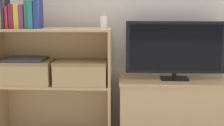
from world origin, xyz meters
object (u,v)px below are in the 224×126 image
at_px(tv, 175,49).
at_px(laptop, 26,59).
at_px(book_navy, 38,12).
at_px(baby_monitor, 104,22).
at_px(book_mustard, 19,16).
at_px(book_plum, 24,17).
at_px(storage_basket_left, 27,71).
at_px(tv_stand, 173,109).
at_px(book_crimson, 9,17).
at_px(book_tan, 3,13).
at_px(book_forest, 28,14).
at_px(book_teal, 33,15).
at_px(book_charcoal, 6,13).
at_px(storage_basket_right, 81,71).
at_px(book_maroon, 13,16).

relative_size(tv, laptop, 2.54).
xyz_separation_m(book_navy, baby_monitor, (0.51, 0.05, -0.08)).
distance_m(tv, book_mustard, 1.26).
distance_m(book_plum, storage_basket_left, 0.44).
relative_size(storage_basket_left, laptop, 1.37).
relative_size(tv_stand, tv, 1.13).
distance_m(book_crimson, baby_monitor, 0.74).
xyz_separation_m(book_tan, book_mustard, (0.13, 0.00, -0.02)).
bearing_deg(book_forest, laptop, 146.02).
bearing_deg(baby_monitor, book_plum, -175.81).
relative_size(book_plum, book_teal, 0.86).
xyz_separation_m(book_tan, baby_monitor, (0.79, 0.05, -0.07)).
xyz_separation_m(book_charcoal, storage_basket_left, (0.13, 0.03, -0.46)).
height_order(baby_monitor, storage_basket_left, baby_monitor).
bearing_deg(book_mustard, baby_monitor, 3.94).
bearing_deg(tv, book_forest, -176.07).
relative_size(tv, storage_basket_right, 1.85).
xyz_separation_m(book_plum, book_navy, (0.12, -0.00, 0.04)).
bearing_deg(storage_basket_left, book_maroon, -157.49).
relative_size(book_maroon, book_forest, 0.86).
xyz_separation_m(baby_monitor, laptop, (-0.63, -0.02, -0.30)).
xyz_separation_m(book_forest, storage_basket_right, (0.40, 0.03, -0.45)).
height_order(book_maroon, book_mustard, same).
relative_size(book_crimson, storage_basket_right, 0.40).
bearing_deg(book_teal, book_maroon, 180.00).
bearing_deg(storage_basket_right, baby_monitor, 4.65).
xyz_separation_m(tv_stand, storage_basket_left, (-1.20, -0.05, 0.32)).
relative_size(storage_basket_right, laptop, 1.37).
distance_m(tv_stand, storage_basket_left, 1.25).
bearing_deg(storage_basket_right, book_maroon, -176.63).
bearing_deg(book_charcoal, book_forest, 0.00).
bearing_deg(baby_monitor, book_crimson, -176.46).
bearing_deg(book_plum, book_crimson, 180.00).
bearing_deg(book_teal, tv_stand, 4.14).
distance_m(book_plum, storage_basket_right, 0.62).
relative_size(book_teal, storage_basket_right, 0.50).
distance_m(book_tan, baby_monitor, 0.80).
distance_m(book_forest, book_navy, 0.08).
distance_m(book_navy, laptop, 0.40).
height_order(book_charcoal, book_plum, book_charcoal).
xyz_separation_m(book_charcoal, book_forest, (0.18, 0.00, -0.01)).
bearing_deg(book_crimson, storage_basket_left, 15.92).
xyz_separation_m(book_plum, storage_basket_right, (0.44, 0.03, -0.44)).
bearing_deg(laptop, book_charcoal, -167.01).
relative_size(book_crimson, book_maroon, 0.92).
bearing_deg(book_crimson, baby_monitor, 3.54).
relative_size(book_charcoal, storage_basket_right, 0.55).
relative_size(book_charcoal, book_teal, 1.11).
bearing_deg(book_mustard, book_navy, -0.00).
bearing_deg(book_maroon, book_mustard, 0.00).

